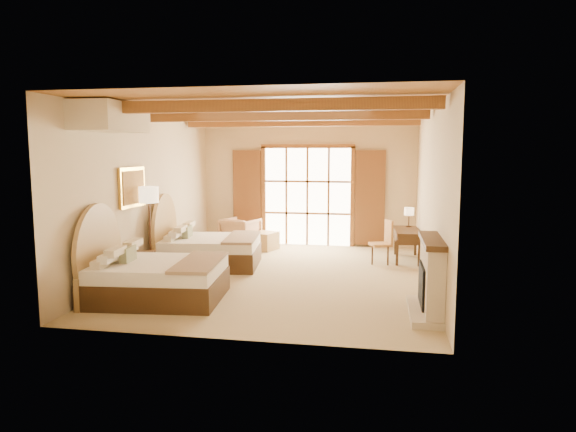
% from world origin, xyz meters
% --- Properties ---
extents(floor, '(7.00, 7.00, 0.00)m').
position_xyz_m(floor, '(0.00, 0.00, 0.00)').
color(floor, tan).
rests_on(floor, ground).
extents(wall_back, '(5.50, 0.00, 5.50)m').
position_xyz_m(wall_back, '(0.00, 3.50, 1.60)').
color(wall_back, beige).
rests_on(wall_back, ground).
extents(wall_left, '(0.00, 7.00, 7.00)m').
position_xyz_m(wall_left, '(-2.75, 0.00, 1.60)').
color(wall_left, beige).
rests_on(wall_left, ground).
extents(wall_right, '(0.00, 7.00, 7.00)m').
position_xyz_m(wall_right, '(2.75, 0.00, 1.60)').
color(wall_right, beige).
rests_on(wall_right, ground).
extents(ceiling, '(7.00, 7.00, 0.00)m').
position_xyz_m(ceiling, '(0.00, 0.00, 3.20)').
color(ceiling, '#AC7834').
rests_on(ceiling, ground).
extents(ceiling_beams, '(5.39, 4.60, 0.18)m').
position_xyz_m(ceiling_beams, '(0.00, 0.00, 3.08)').
color(ceiling_beams, '#8F5A22').
rests_on(ceiling_beams, ceiling).
extents(french_doors, '(3.95, 0.08, 2.60)m').
position_xyz_m(french_doors, '(0.00, 3.44, 1.25)').
color(french_doors, white).
rests_on(french_doors, ground).
extents(fireplace, '(0.46, 1.40, 1.16)m').
position_xyz_m(fireplace, '(2.60, -2.00, 0.51)').
color(fireplace, beige).
rests_on(fireplace, ground).
extents(painting, '(0.06, 0.95, 0.75)m').
position_xyz_m(painting, '(-2.70, -0.75, 1.75)').
color(painting, gold).
rests_on(painting, wall_left).
extents(canopy_valance, '(0.70, 1.40, 0.45)m').
position_xyz_m(canopy_valance, '(-2.40, -2.00, 2.95)').
color(canopy_valance, beige).
rests_on(canopy_valance, ceiling).
extents(bed_near, '(2.23, 1.76, 1.37)m').
position_xyz_m(bed_near, '(-1.86, -1.95, 0.42)').
color(bed_near, '#402513').
rests_on(bed_near, floor).
extents(bed_far, '(2.21, 1.77, 1.34)m').
position_xyz_m(bed_far, '(-1.83, 0.58, 0.41)').
color(bed_far, '#402513').
rests_on(bed_far, floor).
extents(nightstand, '(0.56, 0.56, 0.58)m').
position_xyz_m(nightstand, '(-2.48, -1.04, 0.29)').
color(nightstand, '#402513').
rests_on(nightstand, floor).
extents(floor_lamp, '(0.37, 0.37, 1.75)m').
position_xyz_m(floor_lamp, '(-2.50, -0.51, 1.49)').
color(floor_lamp, '#372317').
rests_on(floor_lamp, floor).
extents(armchair, '(1.02, 1.04, 0.76)m').
position_xyz_m(armchair, '(-1.59, 2.70, 0.38)').
color(armchair, tan).
rests_on(armchair, floor).
extents(ottoman, '(0.76, 0.76, 0.44)m').
position_xyz_m(ottoman, '(-0.98, 2.59, 0.22)').
color(ottoman, '#A17F4B').
rests_on(ottoman, floor).
extents(desk, '(0.65, 1.32, 0.69)m').
position_xyz_m(desk, '(2.46, 1.93, 0.37)').
color(desk, '#402513').
rests_on(desk, floor).
extents(desk_chair, '(0.54, 0.53, 0.95)m').
position_xyz_m(desk_chair, '(1.90, 1.48, 0.29)').
color(desk_chair, '#B96F3A').
rests_on(desk_chair, floor).
extents(desk_lamp, '(0.22, 0.22, 0.44)m').
position_xyz_m(desk_lamp, '(2.51, 2.40, 1.03)').
color(desk_lamp, '#372317').
rests_on(desk_lamp, desk).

